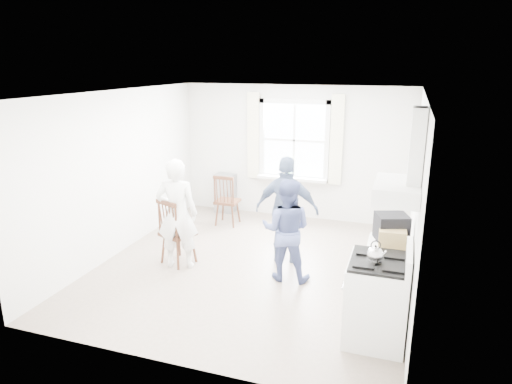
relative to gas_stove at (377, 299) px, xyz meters
name	(u,v)px	position (x,y,z in m)	size (l,w,h in m)	color
room_shell	(253,184)	(-1.91, 1.35, 0.82)	(4.62, 5.12, 2.64)	gray
window_assembly	(294,145)	(-1.91, 3.80, 0.98)	(1.88, 0.24, 1.70)	white
range_hood	(404,176)	(0.16, 0.00, 1.42)	(0.45, 0.76, 0.94)	white
shelf_unit	(225,193)	(-3.31, 3.68, -0.08)	(0.40, 0.30, 0.80)	gray
gas_stove	(377,299)	(0.00, 0.00, 0.00)	(0.68, 0.76, 1.12)	white
kettle	(375,255)	(-0.06, -0.07, 0.55)	(0.18, 0.18, 0.25)	silver
low_cabinet	(387,276)	(0.07, 0.70, -0.03)	(0.50, 0.55, 0.90)	white
stereo_stack	(391,227)	(0.07, 0.77, 0.58)	(0.45, 0.43, 0.33)	black
cardboard_box	(392,238)	(0.10, 0.58, 0.52)	(0.31, 0.22, 0.20)	#9C824B
windsor_chair_a	(225,195)	(-2.98, 2.88, 0.12)	(0.42, 0.41, 0.99)	#412215
windsor_chair_b	(171,225)	(-3.09, 1.00, 0.16)	(0.57, 0.56, 1.05)	#412215
person_left	(177,214)	(-2.98, 0.99, 0.36)	(0.61, 0.61, 1.68)	white
person_mid	(286,230)	(-1.34, 1.12, 0.25)	(0.72, 0.72, 1.48)	#495589
person_right	(287,210)	(-1.49, 1.72, 0.35)	(0.97, 0.97, 1.66)	navy
potted_plant	(289,168)	(-1.98, 3.71, 0.54)	(0.19, 0.19, 0.35)	#327036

